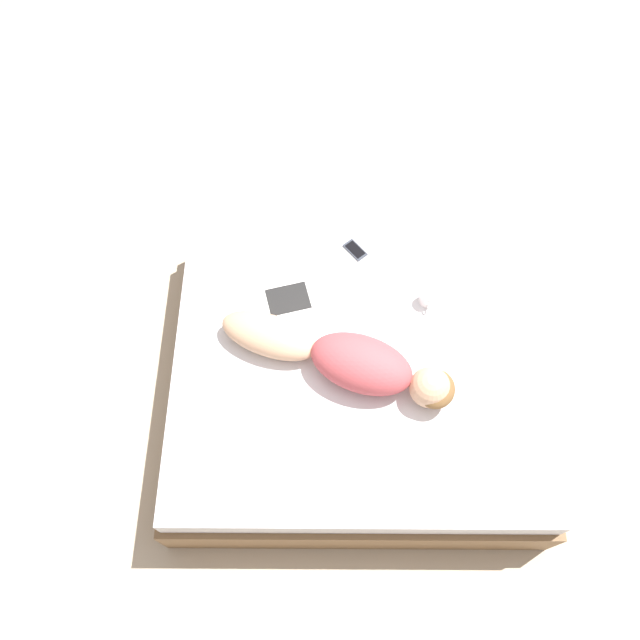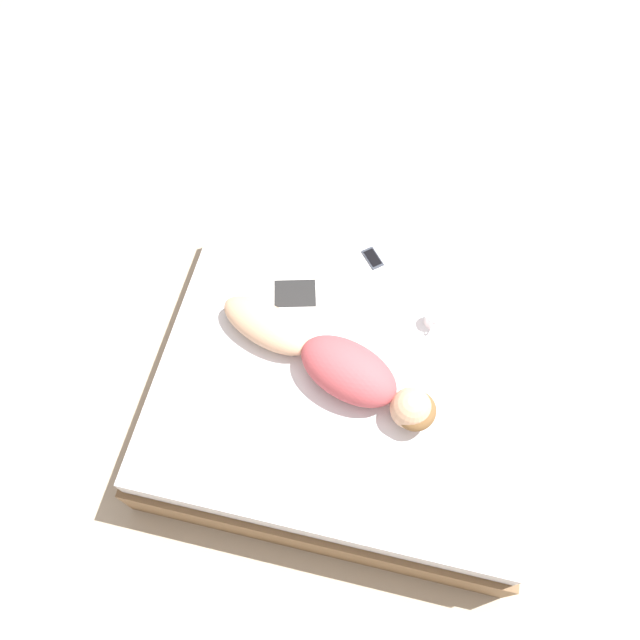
% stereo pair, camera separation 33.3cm
% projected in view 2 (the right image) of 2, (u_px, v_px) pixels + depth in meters
% --- Properties ---
extents(ground_plane, '(12.00, 12.00, 0.00)m').
position_uv_depth(ground_plane, '(347.00, 391.00, 3.71)').
color(ground_plane, '#B7A88E').
extents(bed, '(1.86, 2.00, 0.48)m').
position_uv_depth(bed, '(348.00, 376.00, 3.50)').
color(bed, brown).
rests_on(bed, ground_plane).
extents(person, '(0.63, 1.26, 0.23)m').
position_uv_depth(person, '(336.00, 364.00, 3.16)').
color(person, tan).
rests_on(person, bed).
extents(open_magazine, '(0.60, 0.45, 0.01)m').
position_uv_depth(open_magazine, '(295.00, 274.00, 3.52)').
color(open_magazine, white).
rests_on(open_magazine, bed).
extents(coffee_mug, '(0.12, 0.09, 0.09)m').
position_uv_depth(coffee_mug, '(433.00, 319.00, 3.34)').
color(coffee_mug, white).
rests_on(coffee_mug, bed).
extents(cell_phone, '(0.16, 0.15, 0.01)m').
position_uv_depth(cell_phone, '(372.00, 258.00, 3.57)').
color(cell_phone, '#333842').
rests_on(cell_phone, bed).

